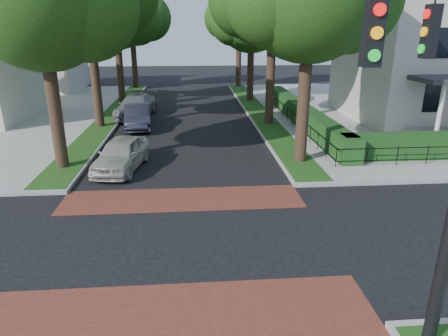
{
  "coord_description": "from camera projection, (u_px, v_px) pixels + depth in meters",
  "views": [
    {
      "loc": [
        0.47,
        -10.71,
        6.12
      ],
      "look_at": [
        1.49,
        2.1,
        1.6
      ],
      "focal_mm": 32.0,
      "sensor_mm": 36.0,
      "label": 1
    }
  ],
  "objects": [
    {
      "name": "tree_right_back",
      "position": [
        240.0,
        16.0,
        41.33
      ],
      "size": [
        7.5,
        6.45,
        10.2
      ],
      "color": "black",
      "rests_on": "sidewalk_ne"
    },
    {
      "name": "grass_strip_nw",
      "position": [
        113.0,
        113.0,
        29.58
      ],
      "size": [
        1.6,
        29.8,
        0.02
      ],
      "primitive_type": "cube",
      "color": "#184213",
      "rests_on": "sidewalk_nw"
    },
    {
      "name": "crosswalk_far",
      "position": [
        183.0,
        199.0,
        15.08
      ],
      "size": [
        9.0,
        2.2,
        0.01
      ],
      "primitive_type": "cube",
      "color": "maroon",
      "rests_on": "ground"
    },
    {
      "name": "house_left_far",
      "position": [
        29.0,
        40.0,
        39.33
      ],
      "size": [
        10.0,
        9.0,
        10.14
      ],
      "color": "beige",
      "rests_on": "sidewalk_nw"
    },
    {
      "name": "sidewalk_ne",
      "position": [
        435.0,
        109.0,
        31.37
      ],
      "size": [
        30.0,
        30.0,
        0.15
      ],
      "primitive_type": "cube",
      "color": "gray",
      "rests_on": "ground"
    },
    {
      "name": "tree_right_far",
      "position": [
        252.0,
        18.0,
        32.98
      ],
      "size": [
        7.25,
        6.23,
        9.74
      ],
      "color": "black",
      "rests_on": "sidewalk_ne"
    },
    {
      "name": "tree_left_far",
      "position": [
        117.0,
        15.0,
        32.08
      ],
      "size": [
        7.0,
        6.02,
        9.86
      ],
      "color": "black",
      "rests_on": "sidewalk_nw"
    },
    {
      "name": "parked_car_front",
      "position": [
        121.0,
        154.0,
        18.06
      ],
      "size": [
        2.42,
        4.53,
        1.47
      ],
      "primitive_type": "imported",
      "rotation": [
        0.0,
        0.0,
        -0.17
      ],
      "color": "#B8B7A6",
      "rests_on": "ground"
    },
    {
      "name": "parked_car_rear",
      "position": [
        136.0,
        106.0,
        28.87
      ],
      "size": [
        2.93,
        5.66,
        1.57
      ],
      "primitive_type": "imported",
      "rotation": [
        0.0,
        0.0,
        -0.14
      ],
      "color": "slate",
      "rests_on": "ground"
    },
    {
      "name": "tree_left_back",
      "position": [
        132.0,
        15.0,
        40.47
      ],
      "size": [
        7.75,
        6.66,
        10.44
      ],
      "color": "black",
      "rests_on": "sidewalk_nw"
    },
    {
      "name": "fence_main_road",
      "position": [
        290.0,
        116.0,
        26.49
      ],
      "size": [
        0.06,
        18.0,
        0.9
      ],
      "primitive_type": null,
      "color": "black",
      "rests_on": "sidewalk_ne"
    },
    {
      "name": "ground",
      "position": [
        181.0,
        242.0,
        12.07
      ],
      "size": [
        120.0,
        120.0,
        0.0
      ],
      "primitive_type": "plane",
      "color": "black",
      "rests_on": "ground"
    },
    {
      "name": "parked_car_middle",
      "position": [
        137.0,
        117.0,
        25.57
      ],
      "size": [
        2.12,
        4.66,
        1.48
      ],
      "primitive_type": "imported",
      "rotation": [
        0.0,
        0.0,
        0.13
      ],
      "color": "black",
      "rests_on": "ground"
    },
    {
      "name": "hedge_main_road",
      "position": [
        302.0,
        114.0,
        26.5
      ],
      "size": [
        1.0,
        18.0,
        1.2
      ],
      "primitive_type": "cube",
      "color": "#193C15",
      "rests_on": "sidewalk_ne"
    },
    {
      "name": "grass_strip_ne",
      "position": [
        257.0,
        111.0,
        30.38
      ],
      "size": [
        1.6,
        29.8,
        0.02
      ],
      "primitive_type": "cube",
      "color": "#184213",
      "rests_on": "sidewalk_ne"
    },
    {
      "name": "crosswalk_near",
      "position": [
        177.0,
        313.0,
        9.06
      ],
      "size": [
        9.0,
        2.2,
        0.01
      ],
      "primitive_type": "cube",
      "color": "maroon",
      "rests_on": "ground"
    }
  ]
}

